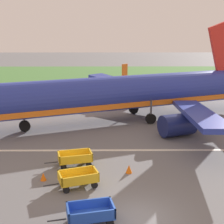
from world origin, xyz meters
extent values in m
plane|color=slate|center=(0.00, 0.00, 0.00)|extent=(220.00, 220.00, 0.00)
cube|color=#477A38|center=(0.00, 52.84, 0.03)|extent=(220.00, 28.00, 0.06)
cube|color=silver|center=(0.00, 10.08, 0.01)|extent=(120.00, 0.36, 0.01)
cylinder|color=#28389E|center=(-0.24, 19.02, 3.15)|extent=(29.37, 14.09, 3.70)
cube|color=orange|center=(-0.24, 19.02, 2.13)|extent=(26.49, 12.85, 0.56)
cube|color=#28389E|center=(6.58, 12.67, 2.48)|extent=(2.88, 13.05, 1.35)
cylinder|color=navy|center=(4.87, 13.69, 1.13)|extent=(3.74, 3.10, 2.10)
cube|color=#28389E|center=(0.66, 28.29, 2.48)|extent=(10.73, 11.31, 1.35)
cube|color=orange|center=(0.82, 35.29, 3.43)|extent=(0.94, 0.89, 1.90)
cylinder|color=navy|center=(0.06, 26.39, 1.13)|extent=(3.74, 3.10, 2.10)
cube|color=#28389E|center=(11.72, 26.97, 3.75)|extent=(4.66, 5.18, 0.24)
cylinder|color=#4C4C51|center=(-10.06, 15.30, 1.57)|extent=(0.20, 0.20, 2.04)
cylinder|color=black|center=(-10.06, 15.30, 0.55)|extent=(1.19, 0.81, 1.10)
cylinder|color=#4C4C51|center=(2.88, 17.84, 1.57)|extent=(0.20, 0.20, 2.04)
cylinder|color=black|center=(2.88, 17.84, 0.55)|extent=(1.19, 0.81, 1.10)
cylinder|color=#4C4C51|center=(1.32, 21.96, 1.57)|extent=(0.20, 0.20, 2.04)
cylinder|color=black|center=(1.32, 21.96, 0.55)|extent=(1.19, 0.81, 1.10)
cube|color=#234CB2|center=(-2.59, -0.48, 0.48)|extent=(2.74, 1.90, 0.08)
cube|color=#234CB2|center=(-2.46, -1.12, 0.80)|extent=(2.46, 0.63, 0.55)
cube|color=#234CB2|center=(-2.73, 0.15, 0.80)|extent=(2.46, 0.63, 0.55)
cube|color=#234CB2|center=(-3.77, -0.74, 0.80)|extent=(0.40, 1.39, 0.55)
cube|color=#234CB2|center=(-1.42, -0.23, 0.80)|extent=(0.40, 1.39, 0.55)
cylinder|color=#2D2D33|center=(-4.35, -0.87, 0.44)|extent=(0.99, 0.29, 0.08)
cylinder|color=black|center=(-3.63, -0.14, 0.22)|extent=(0.46, 0.25, 0.44)
cylinder|color=black|center=(-1.56, -0.83, 0.22)|extent=(0.46, 0.25, 0.44)
cylinder|color=black|center=(-1.80, 0.27, 0.22)|extent=(0.46, 0.25, 0.44)
cube|color=gold|center=(-3.63, 3.65, 0.48)|extent=(2.82, 2.14, 0.08)
cube|color=gold|center=(-3.42, 3.03, 0.80)|extent=(2.40, 0.91, 0.55)
cube|color=gold|center=(-3.84, 4.26, 0.80)|extent=(2.40, 0.91, 0.55)
cube|color=gold|center=(-4.76, 3.26, 0.80)|extent=(0.55, 1.36, 0.55)
cube|color=gold|center=(-2.50, 4.04, 0.80)|extent=(0.55, 1.36, 0.55)
cylinder|color=#2D2D33|center=(-5.33, 3.06, 0.44)|extent=(0.97, 0.40, 0.08)
cylinder|color=black|center=(-4.33, 2.81, 0.22)|extent=(0.47, 0.30, 0.44)
cylinder|color=black|center=(-4.70, 3.87, 0.22)|extent=(0.47, 0.30, 0.44)
cylinder|color=black|center=(-2.56, 3.43, 0.22)|extent=(0.47, 0.30, 0.44)
cylinder|color=black|center=(-2.93, 4.48, 0.22)|extent=(0.47, 0.30, 0.44)
cube|color=gold|center=(-4.18, 6.99, 0.48)|extent=(2.76, 1.96, 0.08)
cube|color=gold|center=(-4.02, 6.35, 0.80)|extent=(2.45, 0.69, 0.55)
cube|color=gold|center=(-4.33, 7.62, 0.80)|extent=(2.45, 0.69, 0.55)
cube|color=gold|center=(-5.34, 6.70, 0.80)|extent=(0.43, 1.38, 0.55)
cube|color=gold|center=(-3.01, 7.27, 0.80)|extent=(0.43, 1.38, 0.55)
cylinder|color=#2D2D33|center=(-5.93, 6.56, 0.44)|extent=(0.99, 0.32, 0.08)
cylinder|color=black|center=(-4.96, 6.22, 0.22)|extent=(0.47, 0.26, 0.44)
cylinder|color=black|center=(-5.22, 7.31, 0.22)|extent=(0.47, 0.26, 0.44)
cylinder|color=black|center=(-3.13, 6.67, 0.22)|extent=(0.47, 0.26, 0.44)
cylinder|color=black|center=(-3.40, 7.75, 0.22)|extent=(0.47, 0.26, 0.44)
cone|color=orange|center=(-0.18, 5.71, 0.31)|extent=(0.46, 0.46, 0.61)
cone|color=orange|center=(-6.13, 4.57, 0.28)|extent=(0.42, 0.42, 0.55)
camera|label=1|loc=(-1.57, -16.02, 10.39)|focal=52.58mm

